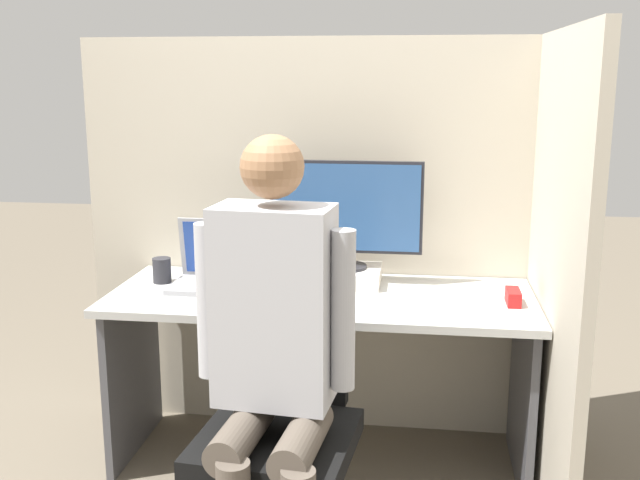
{
  "coord_description": "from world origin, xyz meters",
  "views": [
    {
      "loc": [
        0.37,
        -2.43,
        1.54
      ],
      "look_at": [
        0.02,
        0.16,
        0.96
      ],
      "focal_mm": 42.0,
      "sensor_mm": 36.0,
      "label": 1
    }
  ],
  "objects_px": {
    "laptop": "(216,274)",
    "stapler": "(513,297)",
    "paper_box": "(345,276)",
    "office_chair": "(279,408)",
    "person": "(273,341)",
    "monitor": "(346,211)",
    "pen_cup": "(162,270)",
    "carrot_toy": "(324,309)"
  },
  "relations": [
    {
      "from": "office_chair",
      "to": "person",
      "type": "xyz_separation_m",
      "value": [
        0.01,
        -0.15,
        0.28
      ]
    },
    {
      "from": "person",
      "to": "carrot_toy",
      "type": "bearing_deg",
      "value": 81.27
    },
    {
      "from": "paper_box",
      "to": "stapler",
      "type": "height_order",
      "value": "paper_box"
    },
    {
      "from": "pen_cup",
      "to": "person",
      "type": "bearing_deg",
      "value": -53.29
    },
    {
      "from": "monitor",
      "to": "laptop",
      "type": "bearing_deg",
      "value": -167.22
    },
    {
      "from": "stapler",
      "to": "person",
      "type": "xyz_separation_m",
      "value": [
        -0.76,
        -0.73,
        0.06
      ]
    },
    {
      "from": "laptop",
      "to": "stapler",
      "type": "relative_size",
      "value": 2.75
    },
    {
      "from": "carrot_toy",
      "to": "person",
      "type": "xyz_separation_m",
      "value": [
        -0.08,
        -0.52,
        0.07
      ]
    },
    {
      "from": "stapler",
      "to": "office_chair",
      "type": "distance_m",
      "value": 0.99
    },
    {
      "from": "person",
      "to": "paper_box",
      "type": "bearing_deg",
      "value": 82.92
    },
    {
      "from": "pen_cup",
      "to": "office_chair",
      "type": "bearing_deg",
      "value": -48.32
    },
    {
      "from": "person",
      "to": "office_chair",
      "type": "bearing_deg",
      "value": 95.57
    },
    {
      "from": "stapler",
      "to": "paper_box",
      "type": "bearing_deg",
      "value": 162.94
    },
    {
      "from": "monitor",
      "to": "office_chair",
      "type": "relative_size",
      "value": 0.62
    },
    {
      "from": "laptop",
      "to": "stapler",
      "type": "bearing_deg",
      "value": -4.21
    },
    {
      "from": "stapler",
      "to": "person",
      "type": "relative_size",
      "value": 0.09
    },
    {
      "from": "carrot_toy",
      "to": "office_chair",
      "type": "relative_size",
      "value": 0.15
    },
    {
      "from": "pen_cup",
      "to": "monitor",
      "type": "bearing_deg",
      "value": 6.95
    },
    {
      "from": "paper_box",
      "to": "person",
      "type": "height_order",
      "value": "person"
    },
    {
      "from": "laptop",
      "to": "carrot_toy",
      "type": "xyz_separation_m",
      "value": [
        0.47,
        -0.29,
        -0.03
      ]
    },
    {
      "from": "monitor",
      "to": "stapler",
      "type": "relative_size",
      "value": 5.06
    },
    {
      "from": "office_chair",
      "to": "person",
      "type": "distance_m",
      "value": 0.32
    },
    {
      "from": "paper_box",
      "to": "office_chair",
      "type": "height_order",
      "value": "office_chair"
    },
    {
      "from": "monitor",
      "to": "laptop",
      "type": "xyz_separation_m",
      "value": [
        -0.51,
        -0.12,
        -0.25
      ]
    },
    {
      "from": "paper_box",
      "to": "stapler",
      "type": "xyz_separation_m",
      "value": [
        0.64,
        -0.2,
        -0.01
      ]
    },
    {
      "from": "carrot_toy",
      "to": "paper_box",
      "type": "bearing_deg",
      "value": 85.09
    },
    {
      "from": "laptop",
      "to": "carrot_toy",
      "type": "height_order",
      "value": "laptop"
    },
    {
      "from": "paper_box",
      "to": "monitor",
      "type": "relative_size",
      "value": 0.46
    },
    {
      "from": "office_chair",
      "to": "person",
      "type": "bearing_deg",
      "value": -84.43
    },
    {
      "from": "monitor",
      "to": "carrot_toy",
      "type": "relative_size",
      "value": 4.07
    },
    {
      "from": "paper_box",
      "to": "laptop",
      "type": "xyz_separation_m",
      "value": [
        -0.51,
        -0.11,
        0.02
      ]
    },
    {
      "from": "stapler",
      "to": "pen_cup",
      "type": "bearing_deg",
      "value": 175.47
    },
    {
      "from": "monitor",
      "to": "carrot_toy",
      "type": "distance_m",
      "value": 0.5
    },
    {
      "from": "monitor",
      "to": "carrot_toy",
      "type": "bearing_deg",
      "value": -94.87
    },
    {
      "from": "stapler",
      "to": "person",
      "type": "height_order",
      "value": "person"
    },
    {
      "from": "paper_box",
      "to": "pen_cup",
      "type": "distance_m",
      "value": 0.75
    },
    {
      "from": "carrot_toy",
      "to": "pen_cup",
      "type": "bearing_deg",
      "value": 155.88
    },
    {
      "from": "office_chair",
      "to": "laptop",
      "type": "bearing_deg",
      "value": 119.78
    },
    {
      "from": "stapler",
      "to": "pen_cup",
      "type": "relative_size",
      "value": 1.18
    },
    {
      "from": "office_chair",
      "to": "stapler",
      "type": "bearing_deg",
      "value": 36.75
    },
    {
      "from": "monitor",
      "to": "pen_cup",
      "type": "bearing_deg",
      "value": -173.05
    },
    {
      "from": "laptop",
      "to": "pen_cup",
      "type": "height_order",
      "value": "laptop"
    }
  ]
}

